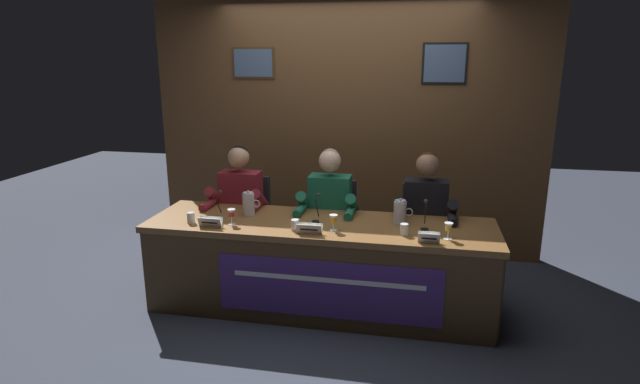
% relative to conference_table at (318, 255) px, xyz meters
% --- Properties ---
extents(ground_plane, '(12.00, 12.00, 0.00)m').
position_rel_conference_table_xyz_m(ground_plane, '(-0.00, 0.10, -0.49)').
color(ground_plane, '#383D4C').
extents(wall_back_panelled, '(3.95, 0.14, 2.60)m').
position_rel_conference_table_xyz_m(wall_back_panelled, '(-0.00, 1.46, 0.81)').
color(wall_back_panelled, brown).
rests_on(wall_back_panelled, ground_plane).
extents(conference_table, '(2.75, 0.78, 0.73)m').
position_rel_conference_table_xyz_m(conference_table, '(0.00, 0.00, 0.00)').
color(conference_table, brown).
rests_on(conference_table, ground_plane).
extents(chair_left, '(0.44, 0.45, 0.91)m').
position_rel_conference_table_xyz_m(chair_left, '(-0.82, 0.67, -0.04)').
color(chair_left, black).
rests_on(chair_left, ground_plane).
extents(panelist_left, '(0.51, 0.48, 1.24)m').
position_rel_conference_table_xyz_m(panelist_left, '(-0.82, 0.47, 0.23)').
color(panelist_left, black).
rests_on(panelist_left, ground_plane).
extents(nameplate_left, '(0.18, 0.06, 0.08)m').
position_rel_conference_table_xyz_m(nameplate_left, '(-0.81, -0.17, 0.28)').
color(nameplate_left, white).
rests_on(nameplate_left, conference_table).
extents(juice_glass_left, '(0.06, 0.06, 0.12)m').
position_rel_conference_table_xyz_m(juice_glass_left, '(-0.67, -0.08, 0.32)').
color(juice_glass_left, white).
rests_on(juice_glass_left, conference_table).
extents(water_cup_left, '(0.06, 0.06, 0.08)m').
position_rel_conference_table_xyz_m(water_cup_left, '(-1.00, -0.10, 0.27)').
color(water_cup_left, silver).
rests_on(water_cup_left, conference_table).
extents(microphone_left, '(0.06, 0.17, 0.22)m').
position_rel_conference_table_xyz_m(microphone_left, '(-0.84, 0.05, 0.31)').
color(microphone_left, black).
rests_on(microphone_left, conference_table).
extents(chair_center, '(0.44, 0.45, 0.91)m').
position_rel_conference_table_xyz_m(chair_center, '(-0.00, 0.67, -0.04)').
color(chair_center, black).
rests_on(chair_center, ground_plane).
extents(panelist_center, '(0.51, 0.48, 1.24)m').
position_rel_conference_table_xyz_m(panelist_center, '(-0.00, 0.47, 0.23)').
color(panelist_center, black).
rests_on(panelist_center, ground_plane).
extents(nameplate_center, '(0.19, 0.06, 0.08)m').
position_rel_conference_table_xyz_m(nameplate_center, '(-0.03, -0.17, 0.28)').
color(nameplate_center, white).
rests_on(nameplate_center, conference_table).
extents(juice_glass_center, '(0.06, 0.06, 0.12)m').
position_rel_conference_table_xyz_m(juice_glass_center, '(0.13, -0.06, 0.32)').
color(juice_glass_center, white).
rests_on(juice_glass_center, conference_table).
extents(water_cup_center, '(0.06, 0.06, 0.08)m').
position_rel_conference_table_xyz_m(water_cup_center, '(-0.15, -0.12, 0.27)').
color(water_cup_center, silver).
rests_on(water_cup_center, conference_table).
extents(microphone_center, '(0.06, 0.17, 0.22)m').
position_rel_conference_table_xyz_m(microphone_center, '(-0.03, 0.12, 0.31)').
color(microphone_center, black).
rests_on(microphone_center, conference_table).
extents(chair_right, '(0.44, 0.45, 0.91)m').
position_rel_conference_table_xyz_m(chair_right, '(0.81, 0.67, -0.04)').
color(chair_right, black).
rests_on(chair_right, ground_plane).
extents(panelist_right, '(0.51, 0.48, 1.24)m').
position_rel_conference_table_xyz_m(panelist_right, '(0.81, 0.47, 0.23)').
color(panelist_right, black).
rests_on(panelist_right, ground_plane).
extents(nameplate_right, '(0.15, 0.06, 0.08)m').
position_rel_conference_table_xyz_m(nameplate_right, '(0.84, -0.20, 0.28)').
color(nameplate_right, white).
rests_on(nameplate_right, conference_table).
extents(juice_glass_right, '(0.06, 0.06, 0.12)m').
position_rel_conference_table_xyz_m(juice_glass_right, '(0.97, -0.09, 0.32)').
color(juice_glass_right, white).
rests_on(juice_glass_right, conference_table).
extents(water_cup_right, '(0.06, 0.06, 0.08)m').
position_rel_conference_table_xyz_m(water_cup_right, '(0.66, -0.06, 0.27)').
color(water_cup_right, silver).
rests_on(water_cup_right, conference_table).
extents(microphone_right, '(0.06, 0.17, 0.22)m').
position_rel_conference_table_xyz_m(microphone_right, '(0.81, 0.09, 0.31)').
color(microphone_right, black).
rests_on(microphone_right, conference_table).
extents(water_pitcher_left_side, '(0.15, 0.10, 0.21)m').
position_rel_conference_table_xyz_m(water_pitcher_left_side, '(-0.62, 0.19, 0.33)').
color(water_pitcher_left_side, silver).
rests_on(water_pitcher_left_side, conference_table).
extents(water_pitcher_right_side, '(0.15, 0.10, 0.21)m').
position_rel_conference_table_xyz_m(water_pitcher_right_side, '(0.62, 0.19, 0.33)').
color(water_pitcher_right_side, silver).
rests_on(water_pitcher_right_side, conference_table).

